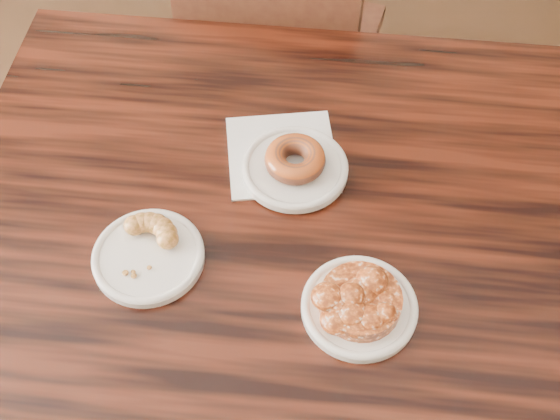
# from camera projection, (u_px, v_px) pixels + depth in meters

# --- Properties ---
(cafe_table) EXTENTS (1.00, 1.00, 0.75)m
(cafe_table) POSITION_uv_depth(u_px,v_px,m) (270.00, 360.00, 1.31)
(cafe_table) COLOR black
(cafe_table) RESTS_ON floor
(chair_far) EXTENTS (0.52, 0.52, 0.90)m
(chair_far) POSITION_uv_depth(u_px,v_px,m) (288.00, 47.00, 1.70)
(chair_far) COLOR black
(chair_far) RESTS_ON floor
(napkin) EXTENTS (0.20, 0.20, 0.00)m
(napkin) POSITION_uv_depth(u_px,v_px,m) (282.00, 154.00, 1.11)
(napkin) COLOR white
(napkin) RESTS_ON cafe_table
(plate_donut) EXTENTS (0.17, 0.17, 0.01)m
(plate_donut) POSITION_uv_depth(u_px,v_px,m) (295.00, 169.00, 1.08)
(plate_donut) COLOR silver
(plate_donut) RESTS_ON napkin
(plate_cruller) EXTENTS (0.16, 0.16, 0.01)m
(plate_cruller) POSITION_uv_depth(u_px,v_px,m) (148.00, 257.00, 1.00)
(plate_cruller) COLOR white
(plate_cruller) RESTS_ON cafe_table
(plate_fritter) EXTENTS (0.16, 0.16, 0.01)m
(plate_fritter) POSITION_uv_depth(u_px,v_px,m) (359.00, 307.00, 0.95)
(plate_fritter) COLOR white
(plate_fritter) RESTS_ON cafe_table
(glazed_donut) EXTENTS (0.09, 0.09, 0.03)m
(glazed_donut) POSITION_uv_depth(u_px,v_px,m) (295.00, 159.00, 1.07)
(glazed_donut) COLOR brown
(glazed_donut) RESTS_ON plate_donut
(apple_fritter) EXTENTS (0.15, 0.15, 0.04)m
(apple_fritter) POSITION_uv_depth(u_px,v_px,m) (361.00, 299.00, 0.93)
(apple_fritter) COLOR #4D1B08
(apple_fritter) RESTS_ON plate_fritter
(cruller_fragment) EXTENTS (0.11, 0.11, 0.03)m
(cruller_fragment) POSITION_uv_depth(u_px,v_px,m) (146.00, 249.00, 0.98)
(cruller_fragment) COLOR brown
(cruller_fragment) RESTS_ON plate_cruller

